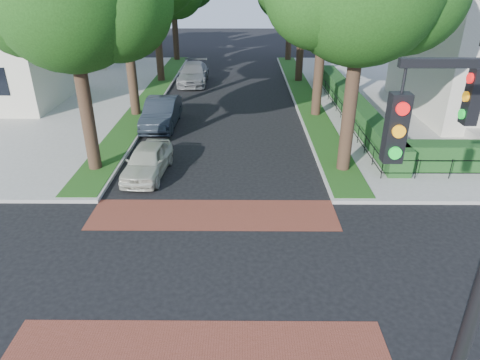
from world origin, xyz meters
name	(u,v)px	position (x,y,z in m)	size (l,w,h in m)	color
ground	(207,269)	(0.00, 0.00, 0.00)	(120.00, 120.00, 0.00)	black
crosswalk_far	(214,215)	(0.00, 3.20, 0.01)	(9.00, 2.20, 0.01)	brown
crosswalk_near	(197,356)	(0.00, -3.20, 0.01)	(9.00, 2.20, 0.01)	brown
grass_strip_ne	(305,96)	(5.40, 19.10, 0.16)	(1.60, 29.80, 0.02)	#1D3F12
grass_strip_nw	(151,96)	(-5.40, 19.10, 0.16)	(1.60, 29.80, 0.02)	#1D3F12
hedge_main_road	(352,105)	(7.70, 15.00, 0.75)	(1.00, 18.00, 1.20)	#143C19
fence_main_road	(339,107)	(6.90, 15.00, 0.60)	(0.06, 18.00, 0.90)	black
house_left_far	(64,7)	(-15.49, 31.99, 5.04)	(10.00, 9.00, 10.14)	beige
parked_car_front	(147,161)	(-3.06, 6.61, 0.67)	(1.59, 3.95, 1.35)	beige
parked_car_middle	(161,113)	(-3.57, 13.10, 0.80)	(1.69, 4.84, 1.60)	black
parked_car_rear	(193,73)	(-2.86, 23.57, 0.78)	(2.19, 5.39, 1.56)	gray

